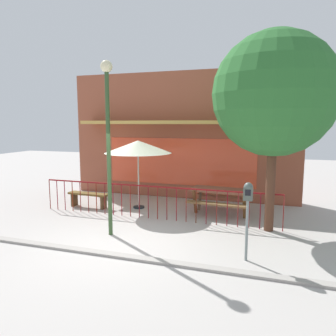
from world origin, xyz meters
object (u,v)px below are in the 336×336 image
Objects in this scene: picnic_table_left at (221,194)px; street_lamp at (108,125)px; patio_bench at (89,197)px; patio_umbrella at (138,147)px; street_tree at (274,95)px; parking_meter_near at (248,201)px.

picnic_table_left is 0.45× the size of street_lamp.
patio_bench is (-4.25, -0.55, -0.26)m from picnic_table_left.
street_lamp is at bearing -82.53° from patio_umbrella.
picnic_table_left is 1.34× the size of patio_bench.
street_tree is at bearing -5.76° from patio_bench.
patio_umbrella is 1.56× the size of patio_bench.
parking_meter_near is at bearing -26.50° from patio_bench.
parking_meter_near is at bearing -101.29° from street_tree.
patio_umbrella is 0.53× the size of street_lamp.
picnic_table_left is 3.38m from parking_meter_near.
patio_bench is at bearing 153.50° from parking_meter_near.
street_lamp is (1.93, -2.11, 2.36)m from patio_bench.
street_tree reaches higher than patio_bench.
parking_meter_near is (5.25, -2.62, 0.88)m from patio_bench.
patio_umbrella is 0.44× the size of street_tree.
parking_meter_near is (1.00, -3.17, 0.62)m from picnic_table_left.
street_tree is 1.18× the size of street_lamp.
patio_bench is at bearing 132.49° from street_lamp.
parking_meter_near is 0.38× the size of street_lamp.
street_tree reaches higher than patio_umbrella.
patio_umbrella is at bearing 140.10° from parking_meter_near.
patio_bench is 5.93m from parking_meter_near.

